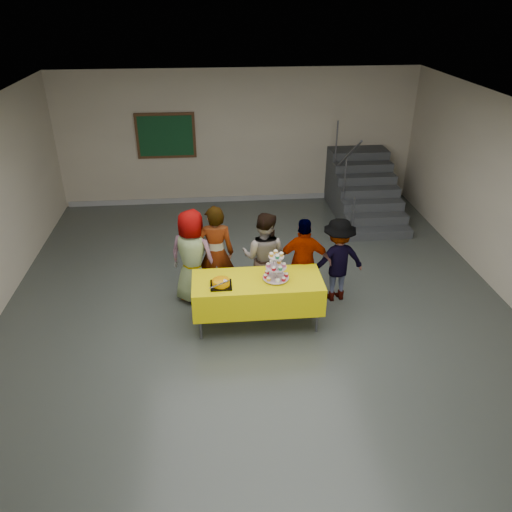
{
  "coord_description": "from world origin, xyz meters",
  "views": [
    {
      "loc": [
        -0.65,
        -6.08,
        4.47
      ],
      "look_at": [
        -0.05,
        0.24,
        1.05
      ],
      "focal_mm": 35.0,
      "sensor_mm": 36.0,
      "label": 1
    }
  ],
  "objects": [
    {
      "name": "schoolchild_b",
      "position": [
        -0.63,
        0.82,
        0.81
      ],
      "size": [
        0.59,
        0.39,
        1.61
      ],
      "primitive_type": "imported",
      "rotation": [
        0.0,
        0.0,
        3.14
      ],
      "color": "slate",
      "rests_on": "ground"
    },
    {
      "name": "schoolchild_e",
      "position": [
        1.28,
        0.64,
        0.69
      ],
      "size": [
        0.97,
        0.65,
        1.39
      ],
      "primitive_type": "imported",
      "rotation": [
        0.0,
        0.0,
        3.3
      ],
      "color": "slate",
      "rests_on": "ground"
    },
    {
      "name": "cupcake_stand",
      "position": [
        0.21,
        0.02,
        0.94
      ],
      "size": [
        0.38,
        0.38,
        0.44
      ],
      "color": "silver",
      "rests_on": "bake_table"
    },
    {
      "name": "bear_cake",
      "position": [
        -0.58,
        -0.08,
        0.83
      ],
      "size": [
        0.32,
        0.36,
        0.12
      ],
      "color": "black",
      "rests_on": "bake_table"
    },
    {
      "name": "bake_table",
      "position": [
        -0.05,
        0.04,
        0.56
      ],
      "size": [
        1.88,
        0.78,
        0.77
      ],
      "color": "#595960",
      "rests_on": "ground"
    },
    {
      "name": "schoolchild_d",
      "position": [
        0.72,
        0.54,
        0.73
      ],
      "size": [
        0.9,
        0.48,
        1.46
      ],
      "primitive_type": "imported",
      "rotation": [
        0.0,
        0.0,
        2.98
      ],
      "color": "slate",
      "rests_on": "ground"
    },
    {
      "name": "room_shell",
      "position": [
        0.0,
        0.02,
        2.13
      ],
      "size": [
        10.0,
        10.04,
        3.02
      ],
      "color": "#4C514C",
      "rests_on": "ground"
    },
    {
      "name": "schoolchild_a",
      "position": [
        -0.99,
        0.82,
        0.77
      ],
      "size": [
        0.89,
        0.75,
        1.55
      ],
      "primitive_type": "imported",
      "rotation": [
        0.0,
        0.0,
        2.73
      ],
      "color": "slate",
      "rests_on": "ground"
    },
    {
      "name": "staircase",
      "position": [
        2.7,
        4.13,
        0.49
      ],
      "size": [
        1.3,
        2.4,
        2.04
      ],
      "color": "#424447",
      "rests_on": "ground"
    },
    {
      "name": "schoolchild_c",
      "position": [
        0.12,
        0.75,
        0.75
      ],
      "size": [
        0.88,
        0.79,
        1.49
      ],
      "primitive_type": "imported",
      "rotation": [
        0.0,
        0.0,
        2.78
      ],
      "color": "slate",
      "rests_on": "ground"
    },
    {
      "name": "noticeboard",
      "position": [
        -1.6,
        4.96,
        1.6
      ],
      "size": [
        1.3,
        0.05,
        1.0
      ],
      "color": "#472B16",
      "rests_on": "ground"
    }
  ]
}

